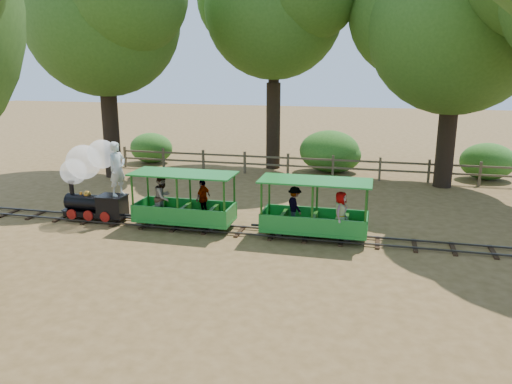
% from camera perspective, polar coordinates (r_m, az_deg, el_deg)
% --- Properties ---
extents(ground, '(90.00, 90.00, 0.00)m').
position_cam_1_polar(ground, '(14.71, 1.92, -4.94)').
color(ground, olive).
rests_on(ground, ground).
extents(track, '(22.00, 1.00, 0.10)m').
position_cam_1_polar(track, '(14.69, 1.92, -4.69)').
color(track, '#3F3D3A').
rests_on(track, ground).
extents(locomotive, '(2.37, 1.08, 2.65)m').
position_cam_1_polar(locomotive, '(16.54, -18.29, 1.99)').
color(locomotive, black).
rests_on(locomotive, ground).
extents(carriage_front, '(3.14, 1.28, 1.63)m').
position_cam_1_polar(carriage_front, '(15.26, -8.56, -1.32)').
color(carriage_front, '#1B7B29').
rests_on(carriage_front, track).
extents(carriage_rear, '(3.14, 1.31, 1.63)m').
position_cam_1_polar(carriage_rear, '(14.30, 6.68, -2.49)').
color(carriage_rear, '#1B7B29').
rests_on(carriage_rear, track).
extents(oak_nw, '(8.05, 7.08, 9.94)m').
position_cam_1_polar(oak_nw, '(22.82, -17.13, 19.31)').
color(oak_nw, '#2D2116').
rests_on(oak_nw, ground).
extents(oak_nc, '(7.81, 6.87, 10.38)m').
position_cam_1_polar(oak_nc, '(23.82, 2.07, 20.95)').
color(oak_nc, '#2D2116').
rests_on(oak_nc, ground).
extents(oak_ne, '(8.35, 7.34, 9.59)m').
position_cam_1_polar(oak_ne, '(21.40, 21.96, 18.07)').
color(oak_ne, '#2D2116').
rests_on(oak_ne, ground).
extents(fence, '(18.10, 0.10, 1.00)m').
position_cam_1_polar(fence, '(22.19, 6.22, 3.21)').
color(fence, brown).
rests_on(fence, ground).
extents(shrub_west, '(2.18, 1.68, 1.51)m').
position_cam_1_polar(shrub_west, '(25.75, -11.88, 4.96)').
color(shrub_west, '#2D6B1E').
rests_on(shrub_west, ground).
extents(shrub_mid_w, '(2.77, 2.13, 1.92)m').
position_cam_1_polar(shrub_mid_w, '(23.32, 8.38, 4.64)').
color(shrub_mid_w, '#2D6B1E').
rests_on(shrub_mid_w, ground).
extents(shrub_mid_e, '(2.29, 1.76, 1.59)m').
position_cam_1_polar(shrub_mid_e, '(23.32, 9.13, 4.20)').
color(shrub_mid_e, '#2D6B1E').
rests_on(shrub_mid_e, ground).
extents(shrub_east, '(2.29, 1.77, 1.59)m').
position_cam_1_polar(shrub_east, '(23.71, 24.93, 3.19)').
color(shrub_east, '#2D6B1E').
rests_on(shrub_east, ground).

